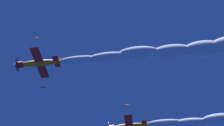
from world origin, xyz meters
The scene contains 3 objects.
airplane_lead centered at (-3.63, 0.07, 56.19)m, with size 6.73×6.68×2.92m.
airplane_left_wingman centered at (-22.03, 2.67, 56.59)m, with size 6.75×6.66×2.83m.
smoke_trail_lead centered at (-16.79, 20.76, 56.36)m, with size 19.62×29.24×2.97m.
Camera 1 is at (18.61, 31.76, 1.53)m, focal length 71.99 mm.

